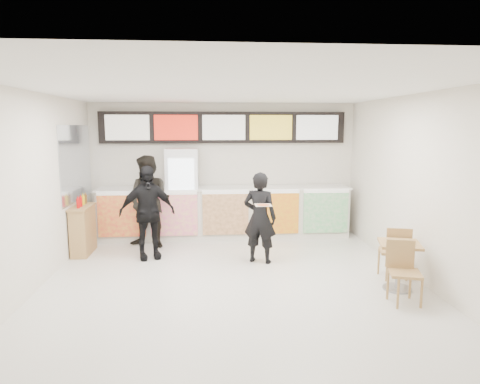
{
  "coord_description": "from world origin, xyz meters",
  "views": [
    {
      "loc": [
        -0.4,
        -6.29,
        2.48
      ],
      "look_at": [
        0.19,
        1.2,
        1.32
      ],
      "focal_mm": 32.0,
      "sensor_mm": 36.0,
      "label": 1
    }
  ],
  "objects": [
    {
      "name": "floor",
      "position": [
        0.0,
        0.0,
        0.0
      ],
      "size": [
        7.0,
        7.0,
        0.0
      ],
      "primitive_type": "plane",
      "color": "beige",
      "rests_on": "ground"
    },
    {
      "name": "ceiling",
      "position": [
        0.0,
        0.0,
        3.0
      ],
      "size": [
        7.0,
        7.0,
        0.0
      ],
      "primitive_type": "plane",
      "rotation": [
        3.14,
        0.0,
        0.0
      ],
      "color": "white",
      "rests_on": "wall_back"
    },
    {
      "name": "wall_back",
      "position": [
        0.0,
        3.5,
        1.5
      ],
      "size": [
        6.0,
        0.0,
        6.0
      ],
      "primitive_type": "plane",
      "rotation": [
        1.57,
        0.0,
        0.0
      ],
      "color": "silver",
      "rests_on": "floor"
    },
    {
      "name": "wall_left",
      "position": [
        -3.0,
        0.0,
        1.5
      ],
      "size": [
        0.0,
        7.0,
        7.0
      ],
      "primitive_type": "plane",
      "rotation": [
        1.57,
        0.0,
        1.57
      ],
      "color": "silver",
      "rests_on": "floor"
    },
    {
      "name": "wall_right",
      "position": [
        3.0,
        0.0,
        1.5
      ],
      "size": [
        0.0,
        7.0,
        7.0
      ],
      "primitive_type": "plane",
      "rotation": [
        1.57,
        0.0,
        -1.57
      ],
      "color": "silver",
      "rests_on": "floor"
    },
    {
      "name": "service_counter",
      "position": [
        0.0,
        3.09,
        0.57
      ],
      "size": [
        5.56,
        0.77,
        1.14
      ],
      "color": "silver",
      "rests_on": "floor"
    },
    {
      "name": "menu_board",
      "position": [
        0.0,
        3.41,
        2.45
      ],
      "size": [
        5.5,
        0.14,
        0.7
      ],
      "color": "black",
      "rests_on": "wall_back"
    },
    {
      "name": "drinks_fridge",
      "position": [
        -0.93,
        3.11,
        1.0
      ],
      "size": [
        0.7,
        0.67,
        2.0
      ],
      "color": "white",
      "rests_on": "floor"
    },
    {
      "name": "mirror_panel",
      "position": [
        -2.99,
        2.45,
        1.75
      ],
      "size": [
        0.01,
        2.0,
        1.5
      ],
      "primitive_type": "cube",
      "color": "#B2B7BF",
      "rests_on": "wall_left"
    },
    {
      "name": "customer_main",
      "position": [
        0.56,
        1.26,
        0.83
      ],
      "size": [
        0.72,
        0.6,
        1.67
      ],
      "primitive_type": "imported",
      "rotation": [
        0.0,
        0.0,
        2.75
      ],
      "color": "black",
      "rests_on": "floor"
    },
    {
      "name": "customer_left",
      "position": [
        -1.57,
        2.45,
        0.95
      ],
      "size": [
        1.11,
        0.99,
        1.9
      ],
      "primitive_type": "imported",
      "rotation": [
        0.0,
        0.0,
        -0.35
      ],
      "color": "black",
      "rests_on": "floor"
    },
    {
      "name": "customer_mid",
      "position": [
        -1.52,
        1.66,
        0.88
      ],
      "size": [
        1.12,
        0.73,
        1.77
      ],
      "primitive_type": "imported",
      "rotation": [
        0.0,
        0.0,
        0.32
      ],
      "color": "black",
      "rests_on": "floor"
    },
    {
      "name": "pizza_slice",
      "position": [
        0.56,
        0.81,
        1.16
      ],
      "size": [
        0.36,
        0.36,
        0.02
      ],
      "color": "beige",
      "rests_on": "customer_main"
    },
    {
      "name": "cafe_table",
      "position": [
        2.5,
        -0.24,
        0.51
      ],
      "size": [
        0.8,
        1.55,
        0.88
      ],
      "rotation": [
        0.0,
        0.0,
        -0.27
      ],
      "color": "#A5814B",
      "rests_on": "floor"
    },
    {
      "name": "condiment_ledge",
      "position": [
        -2.82,
        2.07,
        0.48
      ],
      "size": [
        0.34,
        0.85,
        1.13
      ],
      "color": "#A5814B",
      "rests_on": "floor"
    }
  ]
}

